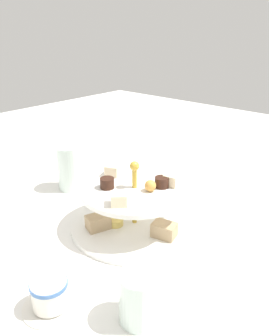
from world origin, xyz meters
name	(u,v)px	position (x,y,z in m)	size (l,w,h in m)	color
ground_plane	(135,226)	(0.00, 0.00, 0.00)	(2.40, 2.40, 0.00)	white
tiered_serving_stand	(134,209)	(0.00, 0.00, 0.04)	(0.28, 0.28, 0.15)	white
water_glass_tall_right	(70,168)	(-0.03, -0.26, 0.06)	(0.07, 0.07, 0.12)	silver
water_glass_short_left	(140,297)	(0.19, 0.18, 0.04)	(0.06, 0.06, 0.08)	silver
teacup_with_saucer	(50,295)	(0.26, 0.06, 0.02)	(0.09, 0.09, 0.05)	white
butter_knife_left	(201,179)	(-0.31, -0.02, 0.00)	(0.17, 0.01, 0.00)	silver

